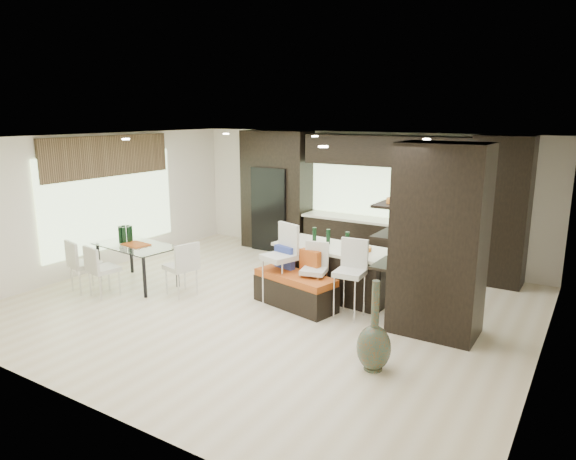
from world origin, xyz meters
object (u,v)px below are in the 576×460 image
Objects in this scene: stool_left at (279,271)px; bench at (295,290)px; chair_far at (85,268)px; chair_near at (104,273)px; stool_mid at (314,283)px; dining_table at (137,265)px; chair_end at (181,271)px; stool_right at (349,287)px; floor_vase at (375,326)px; kitchen_island at (335,271)px.

stool_left is 0.42m from bench.
chair_near is at bearing 15.53° from chair_far.
chair_near is at bearing -143.85° from bench.
stool_mid is at bearing 21.31° from stool_left.
chair_end is (1.09, 0.00, 0.07)m from dining_table.
stool_right is at bearing 15.33° from dining_table.
chair_far is (-3.18, -1.35, -0.10)m from stool_left.
stool_mid is at bearing -59.90° from chair_end.
bench is 3.09m from dining_table.
chair_end reaches higher than chair_far.
stool_left reaches higher than chair_end.
chair_end is at bearing -172.63° from stool_right.
stool_mid reaches higher than chair_near.
stool_mid is 3.61m from chair_near.
chair_end reaches higher than dining_table.
stool_left is 3.02m from chair_near.
bench is 2.03m from chair_end.
floor_vase is 5.00m from dining_table.
floor_vase reaches higher than chair_near.
stool_left is 2.62m from floor_vase.
stool_left is 2.77m from dining_table.
chair_far is at bearing -179.89° from floor_vase.
dining_table is (-3.33, -1.39, -0.06)m from kitchen_island.
dining_table is (-3.33, -0.65, -0.06)m from stool_mid.
bench is at bearing 35.19° from chair_far.
kitchen_island is at bearing 125.00° from stool_right.
chair_end is at bearing -150.76° from bench.
bench is 2.34m from floor_vase.
dining_table is (-3.03, -0.58, 0.10)m from bench.
stool_left is 1.23× the size of chair_far.
stool_left is 0.64m from stool_mid.
stool_right is 1.17× the size of chair_near.
stool_right is 2.95m from chair_end.
dining_table is 1.79× the size of chair_far.
stool_mid is 4.06m from chair_far.
stool_left is at bearing -55.38° from chair_end.
dining_table is (-3.97, -0.63, -0.12)m from stool_right.
stool_left is at bearing -172.45° from bench.
chair_far is (-3.81, -2.13, -0.00)m from kitchen_island.
stool_right is at bearing 18.29° from stool_left.
kitchen_island is 2.67m from floor_vase.
bench is at bearing 145.51° from floor_vase.
chair_near reaches higher than dining_table.
floor_vase is (1.91, -1.31, 0.30)m from bench.
stool_right reaches higher than chair_end.
dining_table is 0.89m from chair_far.
stool_right reaches higher than bench.
stool_right reaches higher than stool_mid.
floor_vase is 1.31× the size of chair_end.
kitchen_island is 2.64m from chair_end.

